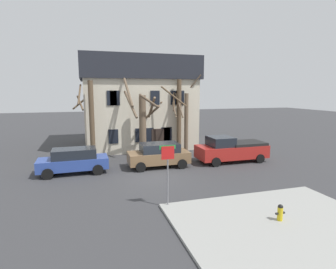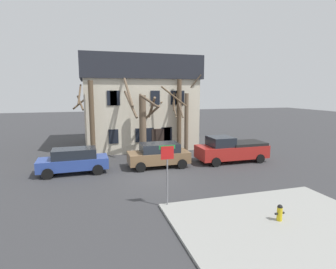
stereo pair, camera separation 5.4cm
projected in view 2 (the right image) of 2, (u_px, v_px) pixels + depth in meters
name	position (u px, v px, depth m)	size (l,w,h in m)	color
ground_plane	(154.00, 177.00, 17.27)	(120.00, 120.00, 0.00)	#38383A
sidewalk_slab	(282.00, 226.00, 10.86)	(8.38, 6.74, 0.12)	#999993
building_main	(136.00, 102.00, 27.52)	(10.54, 9.27, 8.47)	beige
tree_bare_near	(91.00, 117.00, 21.64)	(2.38, 2.53, 6.18)	brown
tree_bare_mid	(142.00, 121.00, 22.27)	(2.76, 2.71, 6.44)	brown
tree_bare_far	(178.00, 113.00, 23.81)	(3.00, 3.28, 7.51)	brown
tree_bare_end	(186.00, 119.00, 23.91)	(2.79, 2.50, 6.81)	brown
car_blue_wagon	(74.00, 160.00, 17.99)	(4.44, 2.01, 1.65)	#2D4799
car_brown_wagon	(159.00, 155.00, 19.52)	(4.32, 2.14, 1.71)	brown
pickup_truck_red	(231.00, 149.00, 20.98)	(5.38, 2.30, 1.97)	#AD231E
fire_hydrant	(280.00, 212.00, 11.18)	(0.42, 0.22, 0.68)	gold
street_sign_pole	(167.00, 164.00, 12.51)	(0.76, 0.07, 2.94)	slate
bicycle_leaning	(75.00, 157.00, 20.97)	(1.73, 0.34, 1.03)	black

